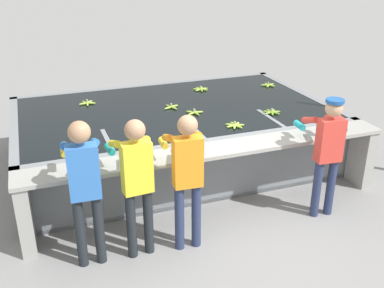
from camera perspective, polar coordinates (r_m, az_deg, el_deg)
The scene contains 15 objects.
ground_plane at distance 5.90m, azimuth 3.61°, elevation -9.64°, with size 80.00×80.00×0.00m, color gray.
wash_tank at distance 7.27m, azimuth -2.33°, elevation 1.13°, with size 4.86×2.94×0.92m.
work_ledge at distance 5.75m, azimuth 2.87°, elevation -2.94°, with size 4.86×0.45×0.92m.
worker_0 at distance 4.79m, azimuth -13.52°, elevation -4.59°, with size 0.43×0.72×1.69m.
worker_1 at distance 4.86m, azimuth -7.07°, elevation -4.10°, with size 0.43×0.72×1.64m.
worker_2 at distance 4.95m, azimuth -0.66°, elevation -3.39°, with size 0.44×0.72×1.64m.
worker_3 at distance 5.84m, azimuth 16.82°, elevation -0.35°, with size 0.45×0.73×1.59m.
banana_bunch_floating_0 at distance 6.97m, azimuth 10.09°, elevation 4.02°, with size 0.28×0.28×0.08m.
banana_bunch_floating_1 at distance 6.36m, azimuth 5.43°, elevation 2.38°, with size 0.28×0.28×0.08m.
banana_bunch_floating_2 at distance 7.10m, azimuth -2.65°, elevation 4.73°, with size 0.27×0.27×0.08m.
banana_bunch_floating_3 at distance 8.40m, azimuth 9.65°, elevation 7.39°, with size 0.28×0.27×0.08m.
banana_bunch_floating_4 at distance 8.04m, azimuth 1.10°, elevation 6.98°, with size 0.28×0.28×0.08m.
banana_bunch_floating_5 at distance 7.48m, azimuth -13.16°, elevation 5.10°, with size 0.28×0.27×0.08m.
banana_bunch_floating_6 at distance 6.85m, azimuth 0.28°, elevation 4.04°, with size 0.27×0.28×0.08m.
knife_0 at distance 6.64m, azimuth 18.88°, elevation 2.05°, with size 0.20×0.32×0.02m.
Camera 1 is at (-2.05, -4.50, 3.21)m, focal length 42.00 mm.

